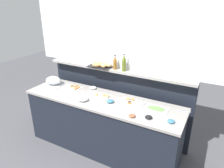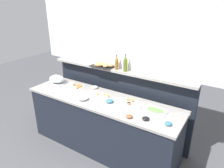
{
  "view_description": "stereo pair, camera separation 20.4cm",
  "coord_description": "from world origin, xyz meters",
  "px_view_note": "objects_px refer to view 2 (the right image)",
  "views": [
    {
      "loc": [
        1.49,
        -2.4,
        2.33
      ],
      "look_at": [
        0.13,
        0.1,
        1.15
      ],
      "focal_mm": 33.22,
      "sensor_mm": 36.0,
      "label": 1
    },
    {
      "loc": [
        1.66,
        -2.3,
        2.33
      ],
      "look_at": [
        0.13,
        0.1,
        1.15
      ],
      "focal_mm": 33.22,
      "sensor_mm": 36.0,
      "label": 2
    }
  ],
  "objects_px": {
    "cold_cuts_platter": "(155,110)",
    "condiment_bowl_teal": "(110,101)",
    "condiment_bowl_dark": "(168,124)",
    "sandwich_platter_front": "(100,95)",
    "serving_cloche": "(57,79)",
    "serving_tongs": "(182,114)",
    "condiment_bowl_cream": "(129,116)",
    "bread_basket": "(103,64)",
    "condiment_bowl_red": "(146,118)",
    "olive_oil_bottle": "(125,64)",
    "sandwich_platter_rear": "(131,103)",
    "sandwich_platter_side": "(75,86)",
    "glass_bowl_large": "(95,87)",
    "glass_bowl_medium": "(83,98)",
    "vinegar_bottle_amber": "(117,63)"
  },
  "relations": [
    {
      "from": "sandwich_platter_front",
      "to": "olive_oil_bottle",
      "type": "bearing_deg",
      "value": 56.08
    },
    {
      "from": "serving_cloche",
      "to": "condiment_bowl_teal",
      "type": "relative_size",
      "value": 3.16
    },
    {
      "from": "glass_bowl_medium",
      "to": "olive_oil_bottle",
      "type": "bearing_deg",
      "value": 58.58
    },
    {
      "from": "olive_oil_bottle",
      "to": "bread_basket",
      "type": "xyz_separation_m",
      "value": [
        -0.43,
        -0.0,
        -0.08
      ]
    },
    {
      "from": "condiment_bowl_teal",
      "to": "condiment_bowl_dark",
      "type": "distance_m",
      "value": 0.93
    },
    {
      "from": "sandwich_platter_front",
      "to": "olive_oil_bottle",
      "type": "height_order",
      "value": "olive_oil_bottle"
    },
    {
      "from": "condiment_bowl_cream",
      "to": "bread_basket",
      "type": "xyz_separation_m",
      "value": [
        -0.87,
        0.68,
        0.37
      ]
    },
    {
      "from": "serving_cloche",
      "to": "condiment_bowl_teal",
      "type": "distance_m",
      "value": 1.21
    },
    {
      "from": "glass_bowl_medium",
      "to": "cold_cuts_platter",
      "type": "bearing_deg",
      "value": 14.25
    },
    {
      "from": "condiment_bowl_red",
      "to": "bread_basket",
      "type": "distance_m",
      "value": 1.29
    },
    {
      "from": "sandwich_platter_side",
      "to": "cold_cuts_platter",
      "type": "distance_m",
      "value": 1.48
    },
    {
      "from": "sandwich_platter_front",
      "to": "glass_bowl_medium",
      "type": "bearing_deg",
      "value": -117.42
    },
    {
      "from": "condiment_bowl_dark",
      "to": "vinegar_bottle_amber",
      "type": "relative_size",
      "value": 0.39
    },
    {
      "from": "sandwich_platter_front",
      "to": "vinegar_bottle_amber",
      "type": "distance_m",
      "value": 0.58
    },
    {
      "from": "sandwich_platter_side",
      "to": "serving_cloche",
      "type": "bearing_deg",
      "value": -173.57
    },
    {
      "from": "serving_cloche",
      "to": "sandwich_platter_side",
      "type": "bearing_deg",
      "value": 6.43
    },
    {
      "from": "sandwich_platter_side",
      "to": "vinegar_bottle_amber",
      "type": "distance_m",
      "value": 0.85
    },
    {
      "from": "sandwich_platter_rear",
      "to": "condiment_bowl_red",
      "type": "xyz_separation_m",
      "value": [
        0.36,
        -0.29,
        0.01
      ]
    },
    {
      "from": "serving_tongs",
      "to": "serving_cloche",
      "type": "bearing_deg",
      "value": -176.64
    },
    {
      "from": "serving_cloche",
      "to": "condiment_bowl_teal",
      "type": "xyz_separation_m",
      "value": [
        1.21,
        -0.11,
        -0.05
      ]
    },
    {
      "from": "condiment_bowl_dark",
      "to": "serving_cloche",
      "type": "bearing_deg",
      "value": 174.05
    },
    {
      "from": "sandwich_platter_rear",
      "to": "olive_oil_bottle",
      "type": "distance_m",
      "value": 0.63
    },
    {
      "from": "condiment_bowl_teal",
      "to": "condiment_bowl_red",
      "type": "distance_m",
      "value": 0.66
    },
    {
      "from": "sandwich_platter_rear",
      "to": "condiment_bowl_teal",
      "type": "distance_m",
      "value": 0.31
    },
    {
      "from": "sandwich_platter_side",
      "to": "glass_bowl_large",
      "type": "relative_size",
      "value": 3.02
    },
    {
      "from": "sandwich_platter_front",
      "to": "cold_cuts_platter",
      "type": "height_order",
      "value": "sandwich_platter_front"
    },
    {
      "from": "serving_cloche",
      "to": "vinegar_bottle_amber",
      "type": "bearing_deg",
      "value": 18.91
    },
    {
      "from": "glass_bowl_large",
      "to": "condiment_bowl_red",
      "type": "distance_m",
      "value": 1.21
    },
    {
      "from": "sandwich_platter_front",
      "to": "glass_bowl_medium",
      "type": "xyz_separation_m",
      "value": [
        -0.13,
        -0.24,
        0.02
      ]
    },
    {
      "from": "condiment_bowl_cream",
      "to": "bread_basket",
      "type": "relative_size",
      "value": 0.21
    },
    {
      "from": "cold_cuts_platter",
      "to": "condiment_bowl_teal",
      "type": "bearing_deg",
      "value": -169.91
    },
    {
      "from": "serving_cloche",
      "to": "olive_oil_bottle",
      "type": "height_order",
      "value": "olive_oil_bottle"
    },
    {
      "from": "condiment_bowl_cream",
      "to": "vinegar_bottle_amber",
      "type": "relative_size",
      "value": 0.37
    },
    {
      "from": "glass_bowl_medium",
      "to": "olive_oil_bottle",
      "type": "xyz_separation_m",
      "value": [
        0.37,
        0.61,
        0.44
      ]
    },
    {
      "from": "sandwich_platter_rear",
      "to": "condiment_bowl_cream",
      "type": "bearing_deg",
      "value": -65.34
    },
    {
      "from": "sandwich_platter_front",
      "to": "serving_cloche",
      "type": "xyz_separation_m",
      "value": [
        -0.95,
        0.02,
        0.06
      ]
    },
    {
      "from": "serving_tongs",
      "to": "condiment_bowl_red",
      "type": "bearing_deg",
      "value": -132.03
    },
    {
      "from": "condiment_bowl_red",
      "to": "vinegar_bottle_amber",
      "type": "height_order",
      "value": "vinegar_bottle_amber"
    },
    {
      "from": "sandwich_platter_rear",
      "to": "serving_tongs",
      "type": "height_order",
      "value": "sandwich_platter_rear"
    },
    {
      "from": "sandwich_platter_side",
      "to": "glass_bowl_medium",
      "type": "bearing_deg",
      "value": -34.55
    },
    {
      "from": "olive_oil_bottle",
      "to": "cold_cuts_platter",
      "type": "bearing_deg",
      "value": -27.37
    },
    {
      "from": "sandwich_platter_side",
      "to": "condiment_bowl_red",
      "type": "distance_m",
      "value": 1.49
    },
    {
      "from": "condiment_bowl_dark",
      "to": "serving_tongs",
      "type": "height_order",
      "value": "condiment_bowl_dark"
    },
    {
      "from": "sandwich_platter_front",
      "to": "serving_tongs",
      "type": "distance_m",
      "value": 1.26
    },
    {
      "from": "cold_cuts_platter",
      "to": "glass_bowl_medium",
      "type": "bearing_deg",
      "value": -165.75
    },
    {
      "from": "condiment_bowl_red",
      "to": "vinegar_bottle_amber",
      "type": "distance_m",
      "value": 1.11
    },
    {
      "from": "sandwich_platter_side",
      "to": "glass_bowl_medium",
      "type": "height_order",
      "value": "glass_bowl_medium"
    },
    {
      "from": "condiment_bowl_cream",
      "to": "olive_oil_bottle",
      "type": "distance_m",
      "value": 0.93
    },
    {
      "from": "glass_bowl_medium",
      "to": "condiment_bowl_dark",
      "type": "bearing_deg",
      "value": 1.65
    },
    {
      "from": "condiment_bowl_teal",
      "to": "bread_basket",
      "type": "bearing_deg",
      "value": 133.25
    }
  ]
}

